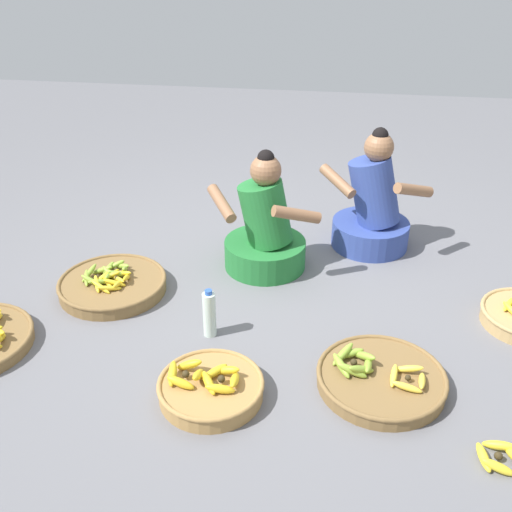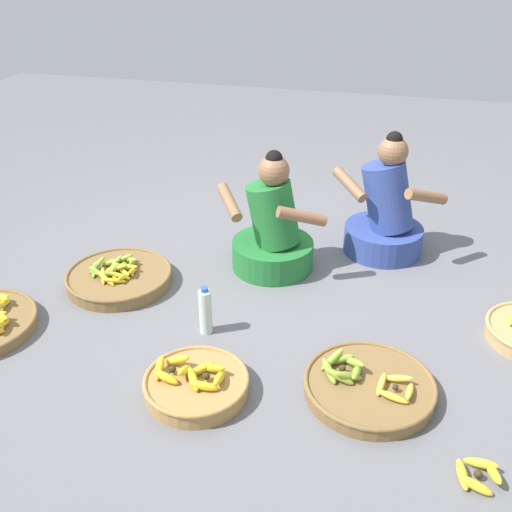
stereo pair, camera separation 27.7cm
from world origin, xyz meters
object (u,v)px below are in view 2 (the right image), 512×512
at_px(banana_basket_front_right, 368,386).
at_px(banana_basket_near_bicycle, 119,277).
at_px(water_bottle, 206,311).
at_px(banana_basket_front_center, 196,384).
at_px(vendor_woman_front, 273,232).
at_px(loose_bananas_back_center, 478,474).
at_px(vendor_woman_behind, 385,215).

bearing_deg(banana_basket_front_right, banana_basket_near_bicycle, 158.96).
xyz_separation_m(banana_basket_near_bicycle, water_bottle, (0.68, -0.33, 0.08)).
bearing_deg(banana_basket_front_right, banana_basket_front_center, -165.84).
distance_m(vendor_woman_front, loose_bananas_back_center, 1.87).
bearing_deg(loose_bananas_back_center, banana_basket_front_right, 139.85).
distance_m(vendor_woman_front, banana_basket_near_bicycle, 0.99).
xyz_separation_m(banana_basket_near_bicycle, loose_bananas_back_center, (2.04, -1.00, -0.02)).
height_order(vendor_woman_front, water_bottle, vendor_woman_front).
bearing_deg(vendor_woman_front, vendor_woman_behind, 30.36).
height_order(banana_basket_front_right, water_bottle, water_bottle).
height_order(vendor_woman_front, loose_bananas_back_center, vendor_woman_front).
height_order(loose_bananas_back_center, water_bottle, water_bottle).
bearing_deg(loose_bananas_back_center, vendor_woman_behind, 105.34).
relative_size(vendor_woman_behind, banana_basket_front_center, 1.66).
relative_size(vendor_woman_behind, loose_bananas_back_center, 4.36).
relative_size(banana_basket_near_bicycle, water_bottle, 2.29).
height_order(vendor_woman_behind, banana_basket_near_bicycle, vendor_woman_behind).
xyz_separation_m(vendor_woman_behind, water_bottle, (-0.86, -1.17, -0.14)).
relative_size(vendor_woman_front, loose_bananas_back_center, 4.12).
bearing_deg(loose_bananas_back_center, banana_basket_near_bicycle, 153.89).
bearing_deg(banana_basket_near_bicycle, vendor_woman_front, 27.10).
bearing_deg(vendor_woman_behind, banana_basket_front_center, -114.63).
distance_m(vendor_woman_front, water_bottle, 0.81).
relative_size(banana_basket_front_right, loose_bananas_back_center, 3.26).
distance_m(banana_basket_front_right, loose_bananas_back_center, 0.61).
xyz_separation_m(vendor_woman_front, banana_basket_near_bicycle, (-0.86, -0.44, -0.20)).
distance_m(banana_basket_front_right, water_bottle, 0.94).
height_order(vendor_woman_front, banana_basket_front_center, vendor_woman_front).
xyz_separation_m(vendor_woman_front, banana_basket_front_right, (0.71, -1.05, -0.21)).
bearing_deg(water_bottle, banana_basket_front_right, -16.93).
bearing_deg(vendor_woman_behind, banana_basket_front_right, -88.60).
height_order(banana_basket_near_bicycle, loose_bananas_back_center, banana_basket_near_bicycle).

